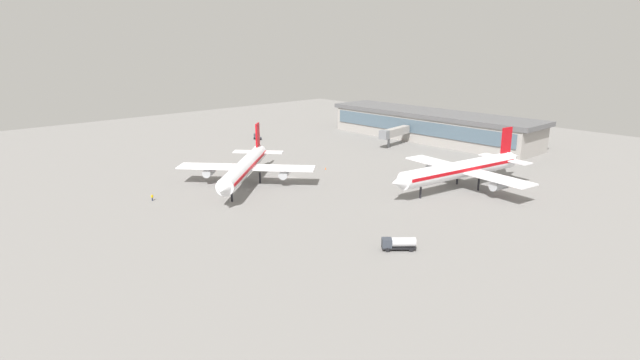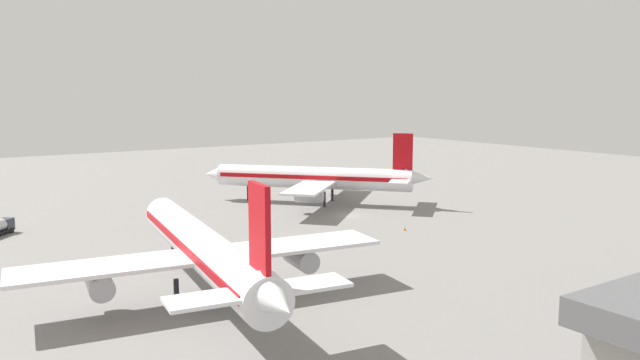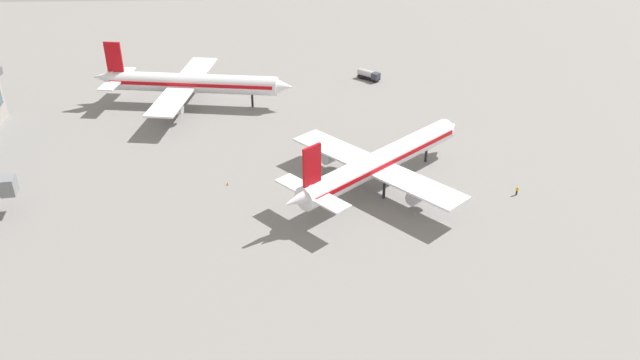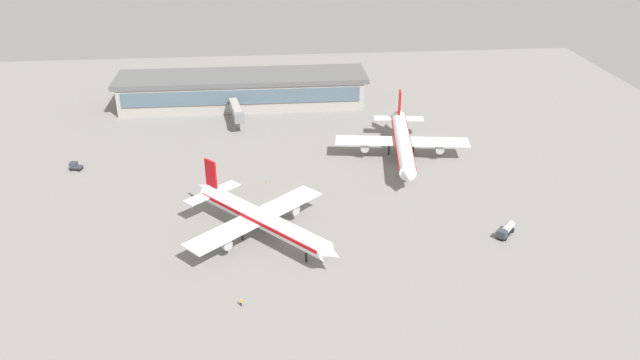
# 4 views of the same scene
# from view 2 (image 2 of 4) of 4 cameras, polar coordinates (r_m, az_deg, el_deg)

# --- Properties ---
(ground) EXTENTS (288.00, 288.00, 0.00)m
(ground) POSITION_cam_2_polar(r_m,az_deg,el_deg) (111.09, 2.85, -3.31)
(ground) COLOR gray
(airplane_at_gate) EXTENTS (35.56, 37.94, 14.26)m
(airplane_at_gate) POSITION_cam_2_polar(r_m,az_deg,el_deg) (122.21, -0.41, 0.21)
(airplane_at_gate) COLOR white
(airplane_at_gate) RESTS_ON ground
(airplane_taxiing) EXTENTS (39.23, 48.53, 14.79)m
(airplane_taxiing) POSITION_cam_2_polar(r_m,az_deg,el_deg) (68.00, -10.77, -6.19)
(airplane_taxiing) COLOR white
(airplane_taxiing) RESTS_ON ground
(ground_crew_worker) EXTENTS (0.38, 0.58, 1.67)m
(ground_crew_worker) POSITION_cam_2_polar(r_m,az_deg,el_deg) (145.82, -4.43, -0.24)
(ground_crew_worker) COLOR #1E2338
(ground_crew_worker) RESTS_ON ground
(safety_cone_near_gate) EXTENTS (0.44, 0.44, 0.60)m
(safety_cone_near_gate) POSITION_cam_2_polar(r_m,az_deg,el_deg) (100.09, 7.82, -4.48)
(safety_cone_near_gate) COLOR #EA590C
(safety_cone_near_gate) RESTS_ON ground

